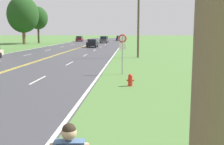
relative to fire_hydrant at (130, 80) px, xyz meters
name	(u,v)px	position (x,y,z in m)	size (l,w,h in m)	color
fire_hydrant	(130,80)	(0.00, 0.00, 0.00)	(0.41, 0.25, 0.68)	red
traffic_sign	(122,44)	(-0.58, 4.14, 1.77)	(0.60, 0.10, 2.80)	gray
utility_pole_midground	(138,22)	(0.81, 16.90, 3.66)	(1.80, 0.24, 7.71)	brown
tree_left_verge	(23,15)	(-24.67, 48.29, 6.35)	(7.14, 7.14, 10.82)	brown
tree_behind_sign	(38,18)	(-23.31, 54.55, 5.87)	(4.89, 4.89, 9.05)	#473828
car_black_sedan_mid_far	(92,43)	(-7.23, 37.14, 0.45)	(1.77, 4.11, 1.52)	black
car_dark_grey_suv_receding	(104,39)	(-6.89, 56.57, 0.57)	(1.97, 4.64, 1.72)	black
car_maroon_suv_distant	(80,39)	(-14.95, 65.67, 0.50)	(1.90, 4.36, 1.57)	black
car_dark_blue_sedan_horizon	(119,38)	(-3.86, 74.86, 0.46)	(1.81, 4.26, 1.55)	black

